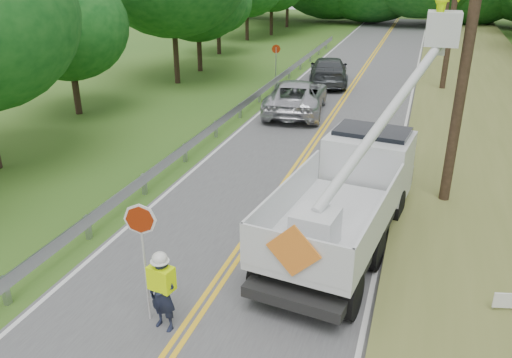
% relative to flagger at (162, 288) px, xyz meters
% --- Properties ---
extents(road, '(7.20, 96.00, 0.03)m').
position_rel_flagger_xyz_m(road, '(0.45, 12.62, -0.97)').
color(road, '#4C4C4F').
rests_on(road, ground).
extents(guardrail, '(0.18, 48.00, 0.77)m').
position_rel_flagger_xyz_m(guardrail, '(-3.57, 13.52, -0.43)').
color(guardrail, '#9D9FA6').
rests_on(guardrail, ground).
extents(utility_poles, '(1.60, 43.30, 10.00)m').
position_rel_flagger_xyz_m(utility_poles, '(5.45, 15.63, 4.29)').
color(utility_poles, black).
rests_on(utility_poles, ground).
extents(tall_grass_verge, '(7.00, 96.00, 0.30)m').
position_rel_flagger_xyz_m(tall_grass_verge, '(7.55, 12.62, -0.83)').
color(tall_grass_verge, '#5F652F').
rests_on(tall_grass_verge, ground).
extents(flagger, '(1.09, 0.51, 2.70)m').
position_rel_flagger_xyz_m(flagger, '(0.00, 0.00, 0.00)').
color(flagger, '#191E33').
rests_on(flagger, road).
extents(bucket_truck, '(3.93, 7.43, 6.88)m').
position_rel_flagger_xyz_m(bucket_truck, '(3.13, 5.45, 0.59)').
color(bucket_truck, black).
rests_on(bucket_truck, road).
extents(suv_silver, '(3.29, 6.00, 1.59)m').
position_rel_flagger_xyz_m(suv_silver, '(-1.34, 16.32, -0.17)').
color(suv_silver, '#B4B5BD').
rests_on(suv_silver, road).
extents(suv_darkgrey, '(3.18, 5.73, 1.57)m').
position_rel_flagger_xyz_m(suv_darkgrey, '(-1.03, 22.87, -0.18)').
color(suv_darkgrey, '#3D4145').
rests_on(suv_darkgrey, road).
extents(stop_sign_permanent, '(0.50, 0.18, 2.41)m').
position_rel_flagger_xyz_m(stop_sign_permanent, '(-3.88, 21.40, 0.60)').
color(stop_sign_permanent, '#9D9FA6').
rests_on(stop_sign_permanent, ground).
extents(yard_sign, '(0.50, 0.15, 0.73)m').
position_rel_flagger_xyz_m(yard_sign, '(6.60, 2.35, -0.46)').
color(yard_sign, white).
rests_on(yard_sign, ground).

